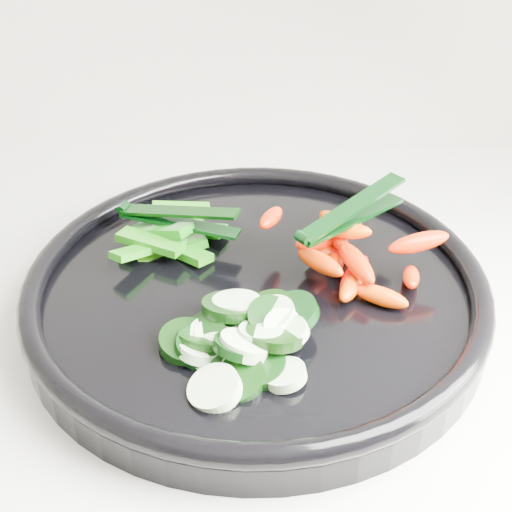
{
  "coord_description": "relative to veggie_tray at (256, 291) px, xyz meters",
  "views": [
    {
      "loc": [
        -0.03,
        1.22,
        1.3
      ],
      "look_at": [
        -0.05,
        1.69,
        0.99
      ],
      "focal_mm": 50.0,
      "sensor_mm": 36.0,
      "label": 1
    }
  ],
  "objects": [
    {
      "name": "carrot_pile",
      "position": [
        0.07,
        0.03,
        0.02
      ],
      "size": [
        0.16,
        0.15,
        0.05
      ],
      "color": "#FF0D00",
      "rests_on": "veggie_tray"
    },
    {
      "name": "tong_carrot",
      "position": [
        0.07,
        0.03,
        0.05
      ],
      "size": [
        0.09,
        0.09,
        0.02
      ],
      "color": "black",
      "rests_on": "carrot_pile"
    },
    {
      "name": "pepper_pile",
      "position": [
        -0.07,
        0.06,
        0.01
      ],
      "size": [
        0.1,
        0.11,
        0.04
      ],
      "color": "#0B6009",
      "rests_on": "veggie_tray"
    },
    {
      "name": "veggie_tray",
      "position": [
        0.0,
        0.0,
        0.0
      ],
      "size": [
        0.49,
        0.49,
        0.04
      ],
      "color": "black",
      "rests_on": "counter"
    },
    {
      "name": "cucumber_pile",
      "position": [
        -0.01,
        -0.07,
        0.01
      ],
      "size": [
        0.13,
        0.13,
        0.04
      ],
      "color": "black",
      "rests_on": "veggie_tray"
    },
    {
      "name": "tong_pepper",
      "position": [
        -0.07,
        0.07,
        0.03
      ],
      "size": [
        0.11,
        0.05,
        0.02
      ],
      "color": "black",
      "rests_on": "pepper_pile"
    }
  ]
}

